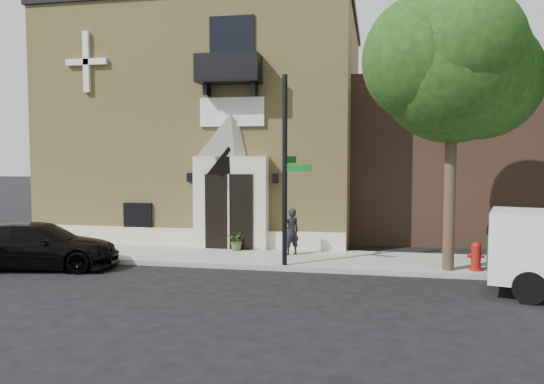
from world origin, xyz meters
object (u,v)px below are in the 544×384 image
at_px(dumpster, 520,250).
at_px(pedestrian_near, 291,232).
at_px(street_sign, 286,170).
at_px(black_sedan, 39,245).
at_px(fire_hydrant, 476,256).

relative_size(dumpster, pedestrian_near, 1.30).
bearing_deg(dumpster, street_sign, -162.47).
relative_size(black_sedan, street_sign, 0.85).
relative_size(black_sedan, fire_hydrant, 5.84).
distance_m(black_sedan, pedestrian_near, 7.76).
relative_size(black_sedan, dumpster, 2.40).
height_order(dumpster, pedestrian_near, pedestrian_near).
xyz_separation_m(fire_hydrant, pedestrian_near, (-5.48, 1.30, 0.36)).
xyz_separation_m(street_sign, dumpster, (6.62, 0.56, -2.21)).
bearing_deg(black_sedan, fire_hydrant, -94.03).
bearing_deg(black_sedan, pedestrian_near, -79.60).
bearing_deg(pedestrian_near, dumpster, 134.30).
height_order(black_sedan, dumpster, black_sedan).
distance_m(fire_hydrant, pedestrian_near, 5.65).
bearing_deg(dumpster, fire_hydrant, -157.17).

